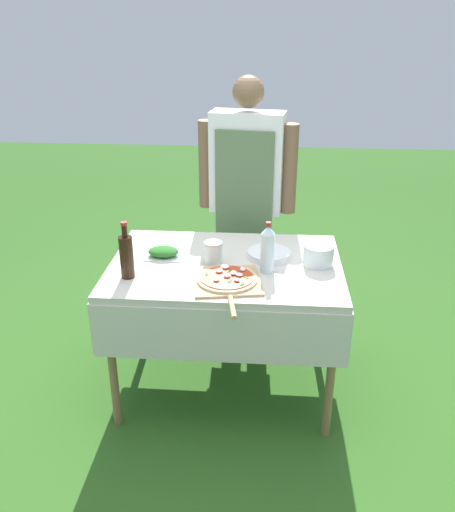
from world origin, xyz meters
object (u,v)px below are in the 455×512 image
object	(u,v)px
oil_bottle	(127,256)
sauce_jar	(213,254)
pizza_on_peel	(227,280)
plate_stack	(269,254)
herb_container	(163,252)
mixing_tub	(318,255)
person_cook	(247,187)
water_bottle	(268,249)
prep_table	(226,278)

from	to	relation	value
oil_bottle	sauce_jar	world-z (taller)	oil_bottle
pizza_on_peel	plate_stack	world-z (taller)	pizza_on_peel
herb_container	mixing_tub	bearing A→B (deg)	-2.29
pizza_on_peel	plate_stack	bearing A→B (deg)	48.27
person_cook	plate_stack	world-z (taller)	person_cook
pizza_on_peel	water_bottle	bearing A→B (deg)	27.21
pizza_on_peel	mixing_tub	size ratio (longest dim) A/B	3.41
water_bottle	sauce_jar	distance (m)	0.30
herb_container	sauce_jar	size ratio (longest dim) A/B	1.68
water_bottle	mixing_tub	world-z (taller)	water_bottle
sauce_jar	oil_bottle	bearing A→B (deg)	-154.06
oil_bottle	water_bottle	size ratio (longest dim) A/B	1.09
prep_table	person_cook	bearing A→B (deg)	84.02
plate_stack	herb_container	bearing A→B (deg)	-176.24
sauce_jar	person_cook	bearing A→B (deg)	79.04
oil_bottle	sauce_jar	bearing A→B (deg)	25.94
water_bottle	herb_container	bearing A→B (deg)	166.15
herb_container	sauce_jar	bearing A→B (deg)	-11.51
sauce_jar	pizza_on_peel	bearing A→B (deg)	-67.89
person_cook	sauce_jar	size ratio (longest dim) A/B	14.19
water_bottle	prep_table	bearing A→B (deg)	158.90
prep_table	herb_container	world-z (taller)	herb_container
pizza_on_peel	water_bottle	world-z (taller)	water_bottle
herb_container	plate_stack	xyz separation A→B (m)	(0.56, 0.04, -0.01)
mixing_tub	water_bottle	bearing A→B (deg)	-158.43
herb_container	plate_stack	world-z (taller)	herb_container
pizza_on_peel	oil_bottle	size ratio (longest dim) A/B	1.83
prep_table	sauce_jar	distance (m)	0.15
person_cook	oil_bottle	size ratio (longest dim) A/B	5.67
person_cook	herb_container	xyz separation A→B (m)	(-0.41, -0.66, -0.16)
oil_bottle	water_bottle	world-z (taller)	oil_bottle
herb_container	water_bottle	bearing A→B (deg)	-13.85
sauce_jar	herb_container	bearing A→B (deg)	168.49
pizza_on_peel	sauce_jar	size ratio (longest dim) A/B	4.58
water_bottle	pizza_on_peel	bearing A→B (deg)	-143.18
prep_table	oil_bottle	bearing A→B (deg)	-156.99
herb_container	person_cook	bearing A→B (deg)	58.26
person_cook	mixing_tub	size ratio (longest dim) A/B	10.54
oil_bottle	person_cook	bearing A→B (deg)	59.43
prep_table	pizza_on_peel	distance (m)	0.25
pizza_on_peel	oil_bottle	xyz separation A→B (m)	(-0.49, 0.03, 0.10)
pizza_on_peel	prep_table	bearing A→B (deg)	86.97
person_cook	mixing_tub	world-z (taller)	person_cook
prep_table	plate_stack	distance (m)	0.26
pizza_on_peel	sauce_jar	xyz separation A→B (m)	(-0.09, 0.22, 0.04)
person_cook	pizza_on_peel	world-z (taller)	person_cook
prep_table	oil_bottle	world-z (taller)	oil_bottle
prep_table	water_bottle	distance (m)	0.31
person_cook	mixing_tub	distance (m)	0.81
prep_table	person_cook	xyz separation A→B (m)	(0.07, 0.71, 0.28)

